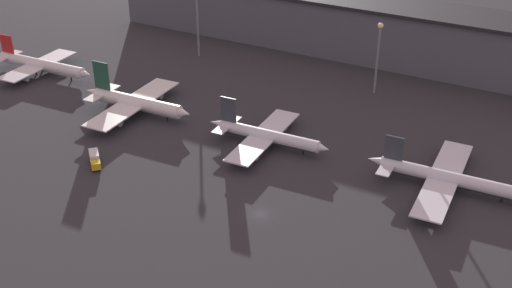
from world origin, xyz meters
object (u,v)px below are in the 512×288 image
(airplane_3, at_px, (448,179))
(airplane_0, at_px, (41,65))
(airplane_1, at_px, (136,103))
(airplane_2, at_px, (267,136))
(service_vehicle_0, at_px, (95,159))

(airplane_3, bearing_deg, airplane_0, 175.14)
(airplane_1, relative_size, airplane_2, 1.05)
(airplane_0, height_order, service_vehicle_0, airplane_0)
(airplane_1, relative_size, service_vehicle_0, 5.24)
(airplane_3, bearing_deg, airplane_2, 179.72)
(airplane_1, bearing_deg, airplane_2, -0.96)
(airplane_0, height_order, airplane_2, airplane_2)
(airplane_0, height_order, airplane_3, airplane_0)
(airplane_2, relative_size, service_vehicle_0, 4.97)
(service_vehicle_0, bearing_deg, airplane_3, 64.89)
(airplane_2, xyz_separation_m, service_vehicle_0, (-33.30, -30.09, -1.15))
(airplane_0, bearing_deg, airplane_3, -4.86)
(airplane_1, distance_m, service_vehicle_0, 30.27)
(airplane_2, distance_m, service_vehicle_0, 44.90)
(airplane_2, height_order, airplane_3, airplane_2)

